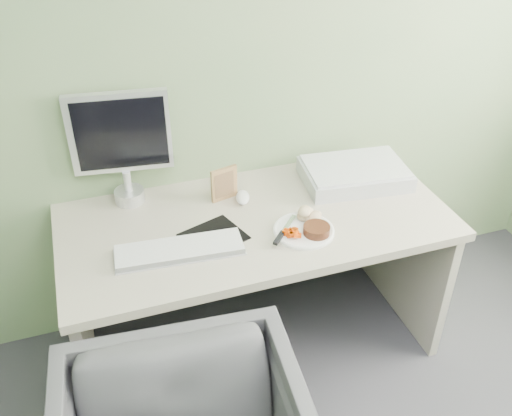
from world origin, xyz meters
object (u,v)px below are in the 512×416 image
object	(u,v)px
plate	(304,231)
scanner	(354,174)
monitor	(121,142)
desk	(256,253)

from	to	relation	value
plate	scanner	size ratio (longest dim) A/B	0.53
monitor	plate	bearing A→B (deg)	-29.29
desk	scanner	size ratio (longest dim) A/B	3.48
scanner	monitor	bearing A→B (deg)	176.31
plate	scanner	world-z (taller)	scanner
plate	monitor	world-z (taller)	monitor
desk	plate	xyz separation A→B (m)	(0.15, -0.15, 0.19)
scanner	desk	bearing A→B (deg)	-158.72
plate	desk	bearing A→B (deg)	135.21
desk	monitor	size ratio (longest dim) A/B	3.28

